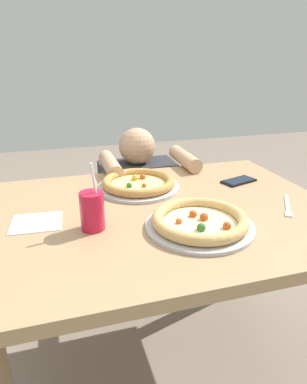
{
  "coord_description": "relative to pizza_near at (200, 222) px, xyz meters",
  "views": [
    {
      "loc": [
        -0.35,
        -1.05,
        1.26
      ],
      "look_at": [
        -0.01,
        0.1,
        0.78
      ],
      "focal_mm": 32.17,
      "sensor_mm": 36.0,
      "label": 1
    }
  ],
  "objects": [
    {
      "name": "pizza_near",
      "position": [
        0.0,
        0.0,
        0.0
      ],
      "size": [
        0.34,
        0.34,
        0.05
      ],
      "color": "#B7B7BC",
      "rests_on": "dining_table"
    },
    {
      "name": "drink_cup_colored",
      "position": [
        -0.32,
        0.09,
        0.04
      ],
      "size": [
        0.08,
        0.08,
        0.22
      ],
      "color": "red",
      "rests_on": "dining_table"
    },
    {
      "name": "ground_plane",
      "position": [
        -0.07,
        0.17,
        -0.77
      ],
      "size": [
        8.0,
        8.0,
        0.0
      ],
      "primitive_type": "plane",
      "color": "gray"
    },
    {
      "name": "dining_table",
      "position": [
        -0.07,
        0.17,
        -0.13
      ],
      "size": [
        1.24,
        0.93,
        0.75
      ],
      "color": "tan",
      "rests_on": "ground"
    },
    {
      "name": "cell_phone",
      "position": [
        0.33,
        0.34,
        -0.02
      ],
      "size": [
        0.17,
        0.12,
        0.01
      ],
      "color": "black",
      "rests_on": "dining_table"
    },
    {
      "name": "paper_napkin",
      "position": [
        -0.49,
        0.18,
        -0.02
      ],
      "size": [
        0.17,
        0.15,
        0.0
      ],
      "primitive_type": "cube",
      "rotation": [
        0.0,
        0.0,
        -0.06
      ],
      "color": "white",
      "rests_on": "dining_table"
    },
    {
      "name": "pizza_far",
      "position": [
        -0.1,
        0.39,
        -0.0
      ],
      "size": [
        0.34,
        0.34,
        0.05
      ],
      "color": "#B7B7BC",
      "rests_on": "dining_table"
    },
    {
      "name": "fork",
      "position": [
        0.37,
        0.06,
        -0.02
      ],
      "size": [
        0.13,
        0.18,
        0.0
      ],
      "color": "silver",
      "rests_on": "dining_table"
    },
    {
      "name": "diner_seated",
      "position": [
        0.01,
        0.86,
        -0.37
      ],
      "size": [
        0.44,
        0.53,
        0.9
      ],
      "color": "#333847",
      "rests_on": "ground"
    }
  ]
}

